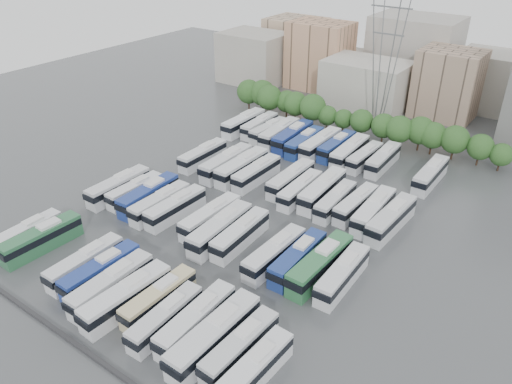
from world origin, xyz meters
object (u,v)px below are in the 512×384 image
Objects in this scene: bus_r1_s6 at (210,217)px; bus_r2_s9 at (322,190)px; bus_r0_s13 at (253,371)px; bus_r2_s4 at (242,167)px; bus_r0_s9 at (166,318)px; bus_r3_s9 at (364,157)px; bus_r2_s8 at (300,190)px; bus_r2_s11 at (356,204)px; bus_r0_s4 at (85,263)px; bus_r1_s4 at (176,207)px; bus_r3_s8 at (350,152)px; bus_r1_s7 at (220,229)px; bus_r2_s5 at (256,173)px; bus_r1_s8 at (240,234)px; bus_r1_s0 at (119,187)px; bus_r3_s13 at (430,175)px; bus_r3_s2 at (269,130)px; bus_r0_s8 at (159,298)px; bus_r2_s1 at (203,155)px; bus_r1_s2 at (149,195)px; bus_r0_s0 at (27,233)px; bus_r2_s12 at (373,211)px; bus_r0_s11 at (214,336)px; bus_r3_s6 at (320,144)px; bus_r3_s0 at (244,123)px; bus_r0_s12 at (240,347)px; bus_r3_s10 at (383,159)px; bus_r0_s10 at (196,320)px; bus_r1_s11 at (298,258)px; bus_r3_s1 at (259,125)px; bus_r0_s6 at (111,285)px; bus_r3_s7 at (337,146)px; bus_r1_s13 at (342,274)px; bus_r1_s3 at (160,203)px; bus_r3_s3 at (279,133)px; bus_r2_s3 at (226,163)px; bus_r3_s4 at (293,136)px; bus_r0_s7 at (127,297)px; bus_r1_s10 at (274,253)px; bus_r2_s13 at (391,219)px; bus_r3_s5 at (304,142)px; bus_r0_s1 at (41,238)px; bus_r1_s12 at (320,264)px.

bus_r2_s9 is at bearing 61.04° from bus_r1_s6.
bus_r0_s13 is 0.88× the size of bus_r2_s4.
bus_r3_s9 is (0.07, 54.69, 0.03)m from bus_r0_s9.
bus_r2_s11 is at bearing 5.74° from bus_r2_s8.
bus_r0_s4 is 0.99× the size of bus_r1_s4.
bus_r0_s9 is 54.87m from bus_r3_s8.
bus_r0_s13 reaches higher than bus_r3_s9.
bus_r1_s7 is 1.10× the size of bus_r2_s5.
bus_r1_s0 is at bearing 179.34° from bus_r1_s8.
bus_r2_s11 is (23.10, 36.19, -0.05)m from bus_r0_s4.
bus_r3_s2 is at bearing 179.32° from bus_r3_s13.
bus_r0_s8 is 0.90× the size of bus_r3_s13.
bus_r1_s6 is at bearing -45.95° from bus_r2_s1.
bus_r1_s2 is 18.68m from bus_r2_s4.
bus_r0_s0 is 0.88× the size of bus_r2_s12.
bus_r3_s6 is at bearing 108.12° from bus_r0_s11.
bus_r2_s1 is at bearing -79.18° from bus_r3_s0.
bus_r3_s10 is at bearing 98.61° from bus_r0_s12.
bus_r0_s10 is (32.94, 1.10, 0.18)m from bus_r0_s0.
bus_r1_s11 is 0.95× the size of bus_r2_s12.
bus_r3_s0 reaches higher than bus_r3_s8.
bus_r0_s8 is at bearing -91.46° from bus_r3_s8.
bus_r0_s12 is 0.89× the size of bus_r3_s8.
bus_r0_s8 is 0.89× the size of bus_r1_s2.
bus_r3_s1 reaches higher than bus_r0_s12.
bus_r0_s6 is 55.95m from bus_r3_s7.
bus_r3_s7 is (-16.67, 54.33, 0.10)m from bus_r0_s12.
bus_r1_s13 is at bearing -2.13° from bus_r1_s2.
bus_r3_s8 is at bearing 65.90° from bus_r1_s3.
bus_r3_s3 reaches higher than bus_r1_s3.
bus_r2_s3 is 0.99× the size of bus_r3_s4.
bus_r2_s1 is 1.03× the size of bus_r2_s11.
bus_r1_s10 is (9.77, 18.47, -0.10)m from bus_r0_s7.
bus_r2_s9 reaches higher than bus_r1_s8.
bus_r2_s13 is at bearing 80.41° from bus_r0_s11.
bus_r0_s11 is at bearing -80.63° from bus_r3_s9.
bus_r2_s3 is (-32.99, 36.57, 0.27)m from bus_r0_s13.
bus_r3_s6 is (3.17, 18.10, 0.14)m from bus_r2_s5.
bus_r0_s11 is 1.05× the size of bus_r3_s8.
bus_r0_s11 is at bearing 8.54° from bus_r0_s7.
bus_r0_s10 is at bearing -74.72° from bus_r3_s5.
bus_r1_s6 is (6.40, 18.93, 0.08)m from bus_r0_s4.
bus_r2_s1 is at bearing -155.66° from bus_r3_s13.
bus_r2_s13 reaches higher than bus_r0_s1.
bus_r3_s4 is (9.66, 17.91, 0.21)m from bus_r2_s1.
bus_r1_s12 is (20.03, -0.57, 0.17)m from bus_r1_s6.
bus_r1_s11 is at bearing -2.89° from bus_r1_s2.
bus_r0_s12 is at bearing -58.57° from bus_r3_s1.
bus_r0_s11 is 56.30m from bus_r3_s5.
bus_r1_s11 reaches higher than bus_r0_s13.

